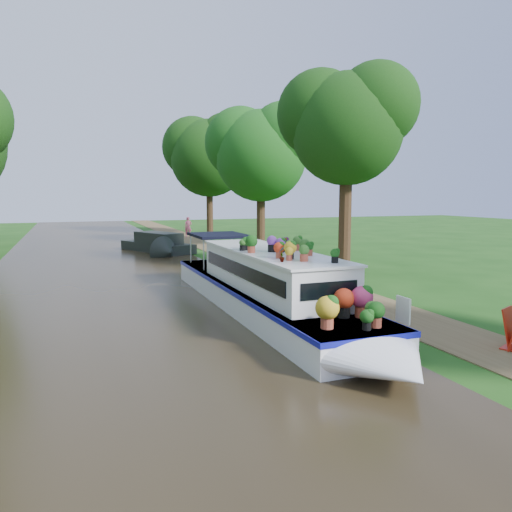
# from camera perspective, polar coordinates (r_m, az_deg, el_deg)

# --- Properties ---
(ground) EXTENTS (100.00, 100.00, 0.00)m
(ground) POSITION_cam_1_polar(r_m,az_deg,el_deg) (18.12, 4.47, -3.96)
(ground) COLOR #174411
(ground) RESTS_ON ground
(canal_water) EXTENTS (10.00, 100.00, 0.02)m
(canal_water) POSITION_cam_1_polar(r_m,az_deg,el_deg) (16.54, -14.80, -5.22)
(canal_water) COLOR black
(canal_water) RESTS_ON ground
(towpath) EXTENTS (2.20, 100.00, 0.03)m
(towpath) POSITION_cam_1_polar(r_m,az_deg,el_deg) (18.66, 7.81, -3.64)
(towpath) COLOR brown
(towpath) RESTS_ON ground
(plant_boat) EXTENTS (2.29, 13.52, 2.27)m
(plant_boat) POSITION_cam_1_polar(r_m,az_deg,el_deg) (14.29, 1.60, -3.47)
(plant_boat) COLOR white
(plant_boat) RESTS_ON canal_water
(tree_near_overhang) EXTENTS (5.52, 5.28, 8.99)m
(tree_near_overhang) POSITION_cam_1_polar(r_m,az_deg,el_deg) (22.49, 10.26, 14.99)
(tree_near_overhang) COLOR black
(tree_near_overhang) RESTS_ON ground
(tree_near_mid) EXTENTS (6.90, 6.60, 9.40)m
(tree_near_mid) POSITION_cam_1_polar(r_m,az_deg,el_deg) (33.56, 0.49, 12.18)
(tree_near_mid) COLOR black
(tree_near_mid) RESTS_ON ground
(tree_near_far) EXTENTS (7.59, 7.26, 10.30)m
(tree_near_far) POSITION_cam_1_polar(r_m,az_deg,el_deg) (43.88, -5.44, 11.76)
(tree_near_far) COLOR black
(tree_near_far) RESTS_ON ground
(second_boat) EXTENTS (3.86, 6.53, 1.18)m
(second_boat) POSITION_cam_1_polar(r_m,az_deg,el_deg) (30.32, -11.10, 1.32)
(second_boat) COLOR black
(second_boat) RESTS_ON canal_water
(pedestrian_pink) EXTENTS (0.64, 0.47, 1.60)m
(pedestrian_pink) POSITION_cam_1_polar(r_m,az_deg,el_deg) (40.65, -7.75, 3.33)
(pedestrian_pink) COLOR #E05CAF
(pedestrian_pink) RESTS_ON towpath
(verge_plant) EXTENTS (0.40, 0.37, 0.38)m
(verge_plant) POSITION_cam_1_polar(r_m,az_deg,el_deg) (22.15, -2.07, -1.41)
(verge_plant) COLOR #2F5D1C
(verge_plant) RESTS_ON ground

